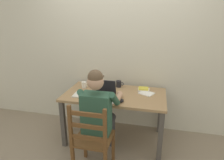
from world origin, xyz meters
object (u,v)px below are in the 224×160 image
at_px(wooden_chair, 92,140).
at_px(coffee_mug_white, 84,85).
at_px(seated_person, 99,111).
at_px(book_stack_main, 144,89).
at_px(laptop, 103,94).
at_px(coffee_mug_dark, 119,84).
at_px(desk, 115,100).
at_px(computer_mouse, 121,101).

distance_m(wooden_chair, coffee_mug_white, 1.02).
xyz_separation_m(seated_person, wooden_chair, (-0.00, -0.28, -0.23)).
bearing_deg(book_stack_main, wooden_chair, -117.26).
bearing_deg(laptop, coffee_mug_white, 142.57).
distance_m(wooden_chair, coffee_mug_dark, 1.08).
bearing_deg(desk, book_stack_main, 27.56).
relative_size(wooden_chair, computer_mouse, 9.44).
bearing_deg(computer_mouse, seated_person, -138.96).
xyz_separation_m(wooden_chair, computer_mouse, (0.24, 0.49, 0.30)).
relative_size(seated_person, wooden_chair, 1.32).
relative_size(computer_mouse, coffee_mug_white, 0.88).
height_order(laptop, coffee_mug_white, laptop).
relative_size(coffee_mug_dark, book_stack_main, 0.67).
relative_size(desk, coffee_mug_white, 12.66).
bearing_deg(book_stack_main, computer_mouse, -118.40).
xyz_separation_m(seated_person, book_stack_main, (0.49, 0.67, 0.08)).
bearing_deg(coffee_mug_dark, seated_person, -97.86).
bearing_deg(computer_mouse, desk, 119.29).
bearing_deg(coffee_mug_white, book_stack_main, 5.20).
bearing_deg(coffee_mug_dark, desk, -91.27).
bearing_deg(desk, coffee_mug_white, 166.47).
xyz_separation_m(desk, seated_person, (-0.10, -0.47, 0.04)).
xyz_separation_m(coffee_mug_white, book_stack_main, (0.91, 0.08, -0.03)).
bearing_deg(book_stack_main, coffee_mug_white, -174.80).
distance_m(seated_person, book_stack_main, 0.84).
bearing_deg(computer_mouse, wooden_chair, -116.16).
distance_m(desk, coffee_mug_dark, 0.31).
height_order(seated_person, wooden_chair, seated_person).
relative_size(wooden_chair, coffee_mug_white, 8.32).
relative_size(laptop, coffee_mug_dark, 2.83).
xyz_separation_m(laptop, coffee_mug_dark, (0.14, 0.45, -0.00)).
distance_m(computer_mouse, coffee_mug_dark, 0.55).
bearing_deg(coffee_mug_dark, wooden_chair, -95.73).
bearing_deg(wooden_chair, coffee_mug_dark, 84.27).
xyz_separation_m(desk, coffee_mug_dark, (0.01, 0.28, 0.15)).
distance_m(wooden_chair, computer_mouse, 0.62).
height_order(computer_mouse, coffee_mug_white, coffee_mug_white).
relative_size(desk, wooden_chair, 1.52).
relative_size(laptop, computer_mouse, 3.30).
xyz_separation_m(seated_person, coffee_mug_white, (-0.42, 0.59, 0.11)).
xyz_separation_m(wooden_chair, coffee_mug_dark, (0.10, 1.03, 0.33)).
bearing_deg(seated_person, coffee_mug_white, 125.15).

